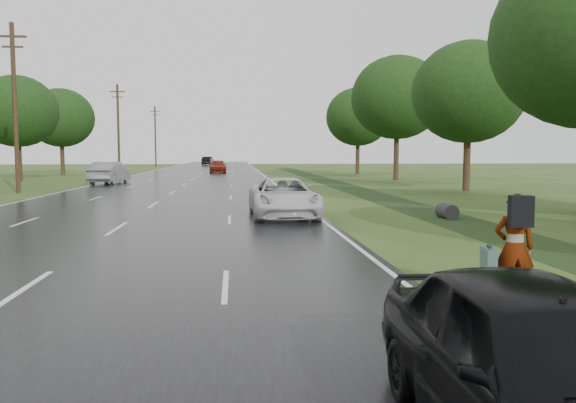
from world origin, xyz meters
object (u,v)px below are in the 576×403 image
Objects in this scene: pedestrian at (513,246)px; silver_sedan at (110,173)px; white_pickup at (284,197)px; dark_sedan at (543,370)px.

pedestrian is 38.10m from silver_sedan.
silver_sedan reaches higher than white_pickup.
dark_sedan is (0.50, -16.72, 0.01)m from white_pickup.
pedestrian is 5.16m from dark_sedan.
pedestrian reaches higher than silver_sedan.
dark_sedan is at bearing -89.29° from white_pickup.
dark_sedan is at bearing 75.68° from pedestrian.
silver_sedan is (-13.98, 35.44, -0.03)m from pedestrian.
silver_sedan is (-11.80, 40.12, 0.11)m from dark_sedan.
pedestrian is 12.34m from white_pickup.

